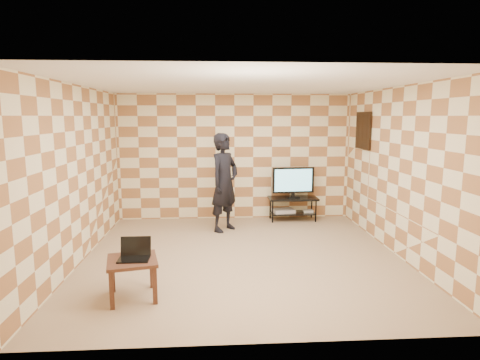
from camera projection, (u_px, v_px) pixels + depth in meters
name	position (u px, v px, depth m)	size (l,w,h in m)	color
floor	(242.00, 257.00, 6.43)	(5.00, 5.00, 0.00)	#A28468
wall_back	(234.00, 157.00, 8.68)	(5.00, 0.02, 2.70)	beige
wall_front	(261.00, 211.00, 3.75)	(5.00, 0.02, 2.70)	beige
wall_left	(78.00, 175.00, 6.06)	(0.02, 5.00, 2.70)	beige
wall_right	(399.00, 172.00, 6.37)	(0.02, 5.00, 2.70)	beige
ceiling	(243.00, 84.00, 6.00)	(5.00, 5.00, 0.02)	white
wall_art	(363.00, 131.00, 7.80)	(0.04, 0.72, 0.72)	black
tv_stand	(293.00, 204.00, 8.63)	(1.05, 0.47, 0.50)	black
tv	(293.00, 181.00, 8.55)	(0.90, 0.19, 0.66)	black
dvd_player	(283.00, 211.00, 8.65)	(0.44, 0.32, 0.07)	#B4B4B6
game_console	(308.00, 211.00, 8.68)	(0.20, 0.15, 0.05)	silver
side_table	(132.00, 266.00, 4.91)	(0.70, 0.70, 0.50)	#331B11
laptop	(135.00, 254.00, 4.91)	(0.37, 0.29, 0.25)	black
person	(224.00, 182.00, 7.78)	(0.70, 0.46, 1.91)	black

